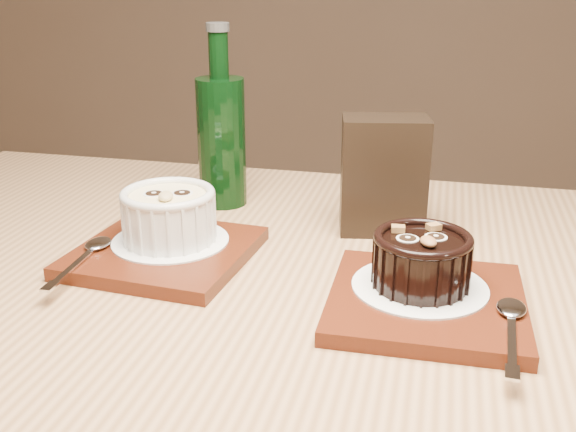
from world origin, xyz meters
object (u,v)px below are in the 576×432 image
object	(u,v)px
tray_left	(165,253)
condiment_stand	(383,175)
ramekin_white	(169,213)
tray_right	(426,302)
ramekin_dark	(422,258)
table	(283,364)
green_bottle	(221,137)

from	to	relation	value
tray_left	condiment_stand	xyz separation A→B (m)	(0.23, 0.12, 0.06)
tray_left	ramekin_white	world-z (taller)	ramekin_white
ramekin_white	condiment_stand	xyz separation A→B (m)	(0.23, 0.11, 0.02)
tray_left	tray_right	size ratio (longest dim) A/B	1.00
ramekin_white	ramekin_dark	bearing A→B (deg)	-27.06
tray_right	ramekin_white	bearing A→B (deg)	162.46
ramekin_dark	condiment_stand	size ratio (longest dim) A/B	0.67
tray_left	ramekin_dark	bearing A→B (deg)	-11.83
table	tray_left	bearing A→B (deg)	160.76
table	tray_left	world-z (taller)	tray_left
table	ramekin_white	xyz separation A→B (m)	(-0.14, 0.06, 0.14)
condiment_stand	ramekin_dark	bearing A→B (deg)	-77.06
condiment_stand	tray_right	bearing A→B (deg)	-76.34
condiment_stand	green_bottle	distance (m)	0.23
tray_left	green_bottle	bearing A→B (deg)	84.40
tray_left	ramekin_white	xyz separation A→B (m)	(0.00, 0.01, 0.04)
table	ramekin_white	bearing A→B (deg)	155.17
ramekin_dark	tray_left	bearing A→B (deg)	150.96
tray_left	condiment_stand	size ratio (longest dim) A/B	1.29
tray_left	ramekin_dark	world-z (taller)	ramekin_dark
tray_right	condiment_stand	size ratio (longest dim) A/B	1.29
tray_right	condiment_stand	world-z (taller)	condiment_stand
table	tray_right	size ratio (longest dim) A/B	6.99
ramekin_dark	green_bottle	bearing A→B (deg)	118.60
ramekin_white	tray_right	xyz separation A→B (m)	(0.28, -0.09, -0.04)
table	condiment_stand	size ratio (longest dim) A/B	8.98
tray_right	condiment_stand	distance (m)	0.21
ramekin_white	ramekin_dark	world-z (taller)	ramekin_white
ramekin_white	ramekin_dark	xyz separation A→B (m)	(0.27, -0.07, -0.00)
tray_right	green_bottle	bearing A→B (deg)	134.74
ramekin_dark	green_bottle	xyz separation A→B (m)	(-0.26, 0.25, 0.05)
tray_left	ramekin_white	bearing A→B (deg)	79.91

